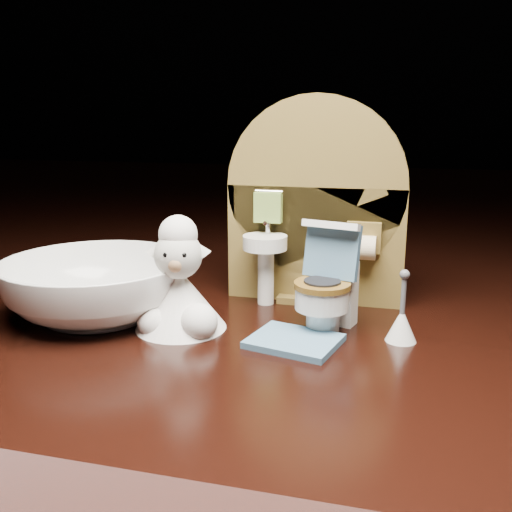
{
  "coord_description": "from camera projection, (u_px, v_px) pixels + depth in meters",
  "views": [
    {
      "loc": [
        0.06,
        -0.34,
        0.14
      ],
      "look_at": [
        -0.03,
        0.01,
        0.05
      ],
      "focal_mm": 40.0,
      "sensor_mm": 36.0,
      "label": 1
    }
  ],
  "objects": [
    {
      "name": "plush_lamb",
      "position": [
        180.0,
        290.0,
        0.37
      ],
      "size": [
        0.06,
        0.06,
        0.08
      ],
      "rotation": [
        0.0,
        0.0,
        0.23
      ],
      "color": "white",
      "rests_on": "ground"
    },
    {
      "name": "backdrop_panel",
      "position": [
        314.0,
        214.0,
        0.42
      ],
      "size": [
        0.13,
        0.05,
        0.15
      ],
      "color": "brown",
      "rests_on": "ground"
    },
    {
      "name": "ceramic_bowl",
      "position": [
        97.0,
        288.0,
        0.39
      ],
      "size": [
        0.15,
        0.15,
        0.04
      ],
      "primitive_type": "imported",
      "rotation": [
        0.0,
        0.0,
        -0.18
      ],
      "color": "white",
      "rests_on": "ground"
    },
    {
      "name": "toilet_brush",
      "position": [
        402.0,
        323.0,
        0.35
      ],
      "size": [
        0.02,
        0.02,
        0.05
      ],
      "color": "white",
      "rests_on": "ground"
    },
    {
      "name": "bath_mat",
      "position": [
        294.0,
        341.0,
        0.35
      ],
      "size": [
        0.06,
        0.05,
        0.0
      ],
      "primitive_type": "cube",
      "rotation": [
        0.0,
        0.0,
        -0.23
      ],
      "color": "teal",
      "rests_on": "ground"
    },
    {
      "name": "toy_toilet",
      "position": [
        328.0,
        290.0,
        0.37
      ],
      "size": [
        0.04,
        0.05,
        0.07
      ],
      "rotation": [
        0.0,
        0.0,
        -0.26
      ],
      "color": "white",
      "rests_on": "ground"
    }
  ]
}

